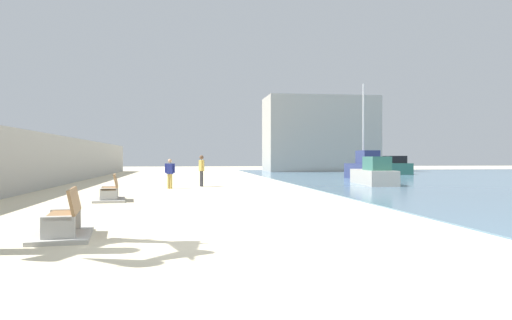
{
  "coord_description": "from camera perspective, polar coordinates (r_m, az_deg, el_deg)",
  "views": [
    {
      "loc": [
        -0.23,
        -9.39,
        1.6
      ],
      "look_at": [
        3.01,
        14.04,
        1.46
      ],
      "focal_mm": 36.25,
      "sensor_mm": 36.0,
      "label": 1
    }
  ],
  "objects": [
    {
      "name": "boat_far_left",
      "position": [
        37.62,
        11.94,
        -0.86
      ],
      "size": [
        1.69,
        4.24,
        6.82
      ],
      "color": "navy",
      "rests_on": "water_bay"
    },
    {
      "name": "bench_far",
      "position": [
        19.61,
        -15.8,
        -3.67
      ],
      "size": [
        1.32,
        2.21,
        0.98
      ],
      "color": "#ADAAA3",
      "rests_on": "ground"
    },
    {
      "name": "seawall",
      "position": [
        28.34,
        -22.74,
        -0.09
      ],
      "size": [
        0.8,
        64.0,
        2.8
      ],
      "primitive_type": "cube",
      "color": "#ADAAA3",
      "rests_on": "ground"
    },
    {
      "name": "harbor_building",
      "position": [
        57.38,
        7.07,
        2.81
      ],
      "size": [
        12.0,
        6.0,
        8.16
      ],
      "primitive_type": "cube",
      "color": "#ADAAA3",
      "rests_on": "ground"
    },
    {
      "name": "person_standing",
      "position": [
        26.34,
        -9.48,
        -1.28
      ],
      "size": [
        0.51,
        0.26,
        1.5
      ],
      "color": "gold",
      "rests_on": "ground"
    },
    {
      "name": "boat_distant",
      "position": [
        29.97,
        12.87,
        -1.53
      ],
      "size": [
        2.07,
        5.48,
        1.58
      ],
      "color": "beige",
      "rests_on": "water_bay"
    },
    {
      "name": "bench_near",
      "position": [
        11.05,
        -20.46,
        -6.78
      ],
      "size": [
        1.34,
        2.22,
        0.98
      ],
      "color": "#ADAAA3",
      "rests_on": "ground"
    },
    {
      "name": "person_walking",
      "position": [
        28.11,
        -6.03,
        -0.91
      ],
      "size": [
        0.3,
        0.49,
        1.7
      ],
      "color": "#333338",
      "rests_on": "ground"
    },
    {
      "name": "boat_outer",
      "position": [
        48.68,
        14.83,
        -0.75
      ],
      "size": [
        2.53,
        4.49,
        1.66
      ],
      "color": "#337060",
      "rests_on": "water_bay"
    },
    {
      "name": "ground_plane",
      "position": [
        27.44,
        -7.39,
        -3.01
      ],
      "size": [
        120.0,
        120.0,
        0.0
      ],
      "primitive_type": "plane",
      "color": "beige"
    }
  ]
}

